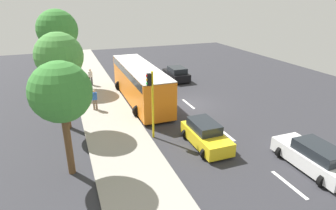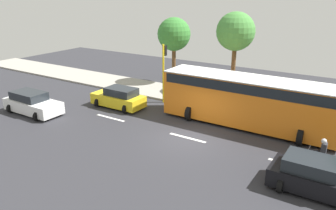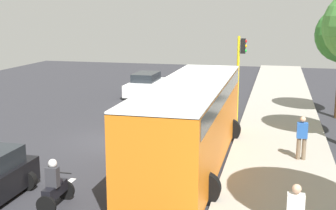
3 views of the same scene
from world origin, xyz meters
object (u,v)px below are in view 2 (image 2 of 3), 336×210
car_white (32,103)px  street_tree_north (174,35)px  car_yellow_cab (119,98)px  city_bus (248,98)px  car_black (315,177)px  pedestrian_near_signal (252,92)px  traffic_light_corner (164,65)px  street_tree_south (236,32)px  motorcycle (320,155)px

car_white → street_tree_north: bearing=-18.9°
car_yellow_cab → city_bus: city_bus is taller
car_yellow_cab → street_tree_north: 8.84m
car_black → street_tree_north: bearing=50.4°
city_bus → street_tree_north: size_ratio=1.83×
pedestrian_near_signal → street_tree_north: (2.28, 8.29, 3.42)m
car_black → street_tree_north: (11.89, 14.38, 3.77)m
car_yellow_cab → street_tree_north: (7.99, 0.14, 3.77)m
city_bus → traffic_light_corner: (1.18, 7.07, 1.08)m
car_yellow_cab → pedestrian_near_signal: size_ratio=2.38×
pedestrian_near_signal → street_tree_south: bearing=48.4°
motorcycle → pedestrian_near_signal: pedestrian_near_signal is taller
street_tree_north → car_black: bearing=-129.6°
street_tree_north → traffic_light_corner: bearing=-156.0°
traffic_light_corner → pedestrian_near_signal: bearing=-64.1°
traffic_light_corner → street_tree_south: street_tree_south is taller
car_white → traffic_light_corner: size_ratio=0.98×
car_white → city_bus: city_bus is taller
car_white → street_tree_north: size_ratio=0.74×
car_white → street_tree_south: size_ratio=0.66×
street_tree_south → city_bus: bearing=-150.5°
city_bus → street_tree_south: size_ratio=1.64×
traffic_light_corner → street_tree_south: (5.10, -3.52, 2.16)m
car_white → car_yellow_cab: bearing=-45.7°
city_bus → street_tree_north: bearing=55.8°
car_black → street_tree_south: street_tree_south is taller
motorcycle → traffic_light_corner: traffic_light_corner is taller
pedestrian_near_signal → city_bus: bearing=-165.2°
car_black → car_yellow_cab: bearing=74.7°
car_white → street_tree_south: (12.13, -10.02, 4.38)m
pedestrian_near_signal → traffic_light_corner: size_ratio=0.38×
car_white → city_bus: 14.82m
city_bus → street_tree_south: 7.91m
city_bus → motorcycle: size_ratio=7.19×
traffic_light_corner → car_yellow_cab: bearing=142.4°
car_black → pedestrian_near_signal: pedestrian_near_signal is taller
city_bus → pedestrian_near_signal: city_bus is taller
car_white → city_bus: size_ratio=0.40×
car_yellow_cab → pedestrian_near_signal: 9.96m
pedestrian_near_signal → street_tree_north: bearing=74.6°
car_white → car_black: (0.33, -18.57, -0.00)m
car_black → pedestrian_near_signal: size_ratio=2.29×
car_black → motorcycle: 2.39m
motorcycle → traffic_light_corner: (4.32, 11.90, 2.29)m
pedestrian_near_signal → car_black: bearing=-147.6°
city_bus → traffic_light_corner: 7.25m
car_yellow_cab → traffic_light_corner: (2.81, -2.16, 2.22)m
city_bus → street_tree_south: (6.28, 3.55, 3.24)m
car_yellow_cab → street_tree_north: size_ratio=0.67×
city_bus → street_tree_north: (6.37, 9.37, 2.63)m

